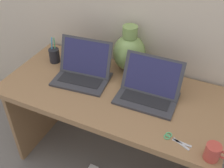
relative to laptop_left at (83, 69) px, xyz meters
name	(u,v)px	position (x,y,z in m)	size (l,w,h in m)	color
ground_plane	(112,162)	(0.23, -0.05, -0.80)	(6.00, 6.00, 0.00)	slate
desk	(112,109)	(0.23, -0.05, -0.23)	(1.41, 0.67, 0.74)	olive
laptop_left	(83,69)	(0.00, 0.00, 0.00)	(0.38, 0.29, 0.25)	#333338
laptop_right	(149,88)	(0.46, 0.00, 0.00)	(0.36, 0.26, 0.24)	#333338
green_vase	(129,52)	(0.23, 0.23, 0.07)	(0.22, 0.22, 0.32)	#75934C
coffee_mug	(213,152)	(0.88, -0.32, -0.02)	(0.11, 0.07, 0.09)	#B23D33
pen_cup	(54,55)	(-0.29, 0.08, -0.01)	(0.07, 0.07, 0.19)	black
scissors	(173,139)	(0.68, -0.28, -0.06)	(0.15, 0.08, 0.01)	#B7B7BC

